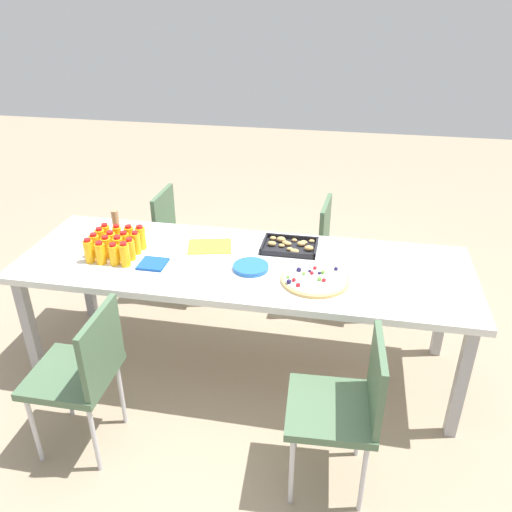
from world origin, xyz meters
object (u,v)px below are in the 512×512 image
Objects in this scene: juice_bottle_12 at (106,235)px; napkin_stack at (153,264)px; fruit_pizza at (315,279)px; paper_folder at (210,246)px; chair_far_right at (340,247)px; chair_far_left at (180,235)px; juice_bottle_15 at (141,238)px; juice_bottle_8 at (100,240)px; juice_bottle_11 at (136,243)px; juice_bottle_2 at (114,254)px; juice_bottle_9 at (111,242)px; snack_tray at (290,246)px; juice_bottle_3 at (125,255)px; juice_bottle_14 at (130,237)px; plate_stack at (251,267)px; chair_near_right at (347,402)px; juice_bottle_7 at (130,249)px; cardboard_tube at (116,225)px; juice_bottle_0 at (89,251)px; chair_near_left at (83,369)px; party_table at (243,271)px; juice_bottle_4 at (95,246)px; juice_bottle_1 at (100,253)px; juice_bottle_13 at (118,236)px; juice_bottle_10 at (125,243)px; juice_bottle_5 at (106,247)px.

juice_bottle_12 is 0.95× the size of napkin_stack.
fruit_pizza is 1.41× the size of paper_folder.
chair_far_left is at bearing -84.97° from chair_far_right.
juice_bottle_15 is 1.08m from fruit_pizza.
juice_bottle_8 reaches higher than juice_bottle_11.
juice_bottle_2 is 1.00× the size of juice_bottle_9.
chair_far_left is at bearing 91.01° from juice_bottle_15.
juice_bottle_8 reaches higher than snack_tray.
juice_bottle_3 reaches higher than napkin_stack.
juice_bottle_14 is 0.71× the size of plate_stack.
paper_folder is at bearing 40.67° from chair_near_right.
juice_bottle_2 is at bearing -132.08° from juice_bottle_7.
juice_bottle_8 is 1.29m from fruit_pizza.
juice_bottle_2 is 0.70× the size of cardboard_tube.
juice_bottle_15 is at bearing 43.82° from juice_bottle_0.
juice_bottle_0 reaches higher than chair_near_left.
juice_bottle_15 is 0.24m from napkin_stack.
cardboard_tube reaches higher than party_table.
chair_near_right is 5.53× the size of napkin_stack.
juice_bottle_8 is at bearing 93.62° from juice_bottle_4.
juice_bottle_1 is 0.23m from juice_bottle_13.
juice_bottle_0 is 0.07m from juice_bottle_4.
party_table is 3.12× the size of chair_far_right.
napkin_stack reaches higher than party_table.
chair_far_left is 0.99m from juice_bottle_3.
juice_bottle_14 is at bearing -169.45° from paper_folder.
chair_far_left reaches higher than napkin_stack.
juice_bottle_9 is 0.51× the size of paper_folder.
juice_bottle_10 is 1.14m from fruit_pizza.
party_table is 19.11× the size of juice_bottle_13.
chair_near_right is 2.00m from chair_far_left.
juice_bottle_8 is at bearing -93.57° from juice_bottle_12.
chair_near_left is 6.18× the size of juice_bottle_10.
paper_folder is (0.47, 0.09, -0.06)m from juice_bottle_14.
plate_stack is (-0.18, -0.30, -0.00)m from snack_tray.
chair_near_left is at bearing -74.90° from juice_bottle_12.
fruit_pizza is at bearing 15.76° from chair_near_right.
juice_bottle_8 is (-0.15, 0.15, 0.01)m from juice_bottle_2.
juice_bottle_7 is (-0.64, -0.09, 0.12)m from party_table.
snack_tray is (1.04, 0.24, -0.05)m from juice_bottle_9.
juice_bottle_10 is at bearing 4.01° from juice_bottle_9.
juice_bottle_4 is 0.27m from juice_bottle_15.
juice_bottle_1 is at bearing -178.73° from fruit_pizza.
cardboard_tube is at bearing 11.74° from chair_near_left.
juice_bottle_4 is 1.15m from snack_tray.
chair_near_right is at bearing -28.46° from juice_bottle_12.
juice_bottle_0 is 1.03× the size of juice_bottle_14.
juice_bottle_0 reaches higher than juice_bottle_1.
juice_bottle_5 is 0.99× the size of juice_bottle_10.
juice_bottle_10 is at bearing 28.17° from juice_bottle_4.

